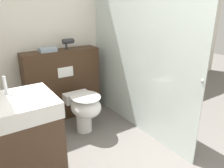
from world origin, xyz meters
TOP-DOWN VIEW (x-y plane):
  - wall_back at (0.00, 2.39)m, footprint 8.00×0.06m
  - partition_panel at (-0.12, 2.16)m, footprint 1.08×0.29m
  - shower_glass at (0.59, 1.35)m, footprint 0.04×2.01m
  - toilet at (-0.07, 1.57)m, footprint 0.38×0.58m
  - sink_vanity at (-1.01, 0.81)m, footprint 0.60×0.49m
  - hair_drier at (0.03, 2.18)m, footprint 0.19×0.07m
  - folded_towel at (-0.29, 2.13)m, footprint 0.22×0.14m

SIDE VIEW (x-z plane):
  - toilet at x=-0.07m, z-range 0.08..0.62m
  - sink_vanity at x=-1.01m, z-range -0.07..1.05m
  - partition_panel at x=-0.12m, z-range 0.00..1.01m
  - shower_glass at x=0.59m, z-range 0.00..1.96m
  - folded_towel at x=-0.29m, z-range 1.01..1.07m
  - hair_drier at x=0.03m, z-range 1.05..1.19m
  - wall_back at x=0.00m, z-range 0.00..2.50m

